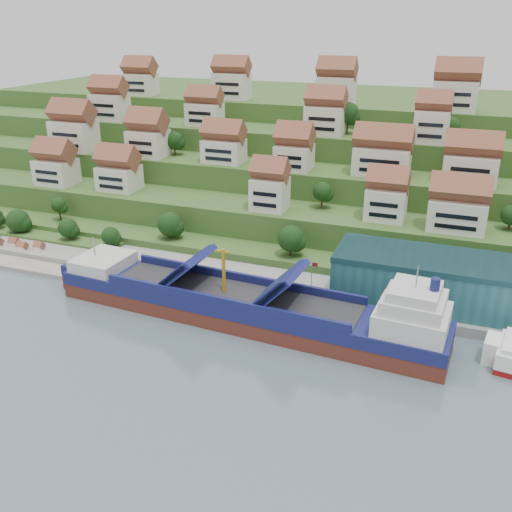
% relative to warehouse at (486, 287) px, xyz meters
% --- Properties ---
extents(ground, '(300.00, 300.00, 0.00)m').
position_rel_warehouse_xyz_m(ground, '(-52.00, -17.00, -7.20)').
color(ground, slate).
rests_on(ground, ground).
extents(quay, '(180.00, 14.00, 2.20)m').
position_rel_warehouse_xyz_m(quay, '(-32.00, -2.00, -6.10)').
color(quay, gray).
rests_on(quay, ground).
extents(pebble_beach, '(45.00, 20.00, 1.00)m').
position_rel_warehouse_xyz_m(pebble_beach, '(-110.00, -5.00, -6.70)').
color(pebble_beach, gray).
rests_on(pebble_beach, ground).
extents(hillside, '(260.00, 128.00, 31.00)m').
position_rel_warehouse_xyz_m(hillside, '(-52.00, 86.55, 3.46)').
color(hillside, '#2D4C1E').
rests_on(hillside, ground).
extents(hillside_village, '(158.28, 60.40, 28.74)m').
position_rel_warehouse_xyz_m(hillside_village, '(-50.93, 44.51, 17.37)').
color(hillside_village, silver).
rests_on(hillside_village, ground).
extents(hillside_trees, '(144.31, 62.54, 31.39)m').
position_rel_warehouse_xyz_m(hillside_trees, '(-64.07, 26.31, 8.80)').
color(hillside_trees, '#183B13').
rests_on(hillside_trees, ground).
extents(warehouse, '(60.00, 15.00, 10.00)m').
position_rel_warehouse_xyz_m(warehouse, '(0.00, 0.00, 0.00)').
color(warehouse, '#27636B').
rests_on(warehouse, quay).
extents(flagpole, '(1.28, 0.16, 8.00)m').
position_rel_warehouse_xyz_m(flagpole, '(-33.89, -7.00, -0.32)').
color(flagpole, gray).
rests_on(flagpole, quay).
extents(beach_huts, '(14.40, 3.70, 2.20)m').
position_rel_warehouse_xyz_m(beach_huts, '(-112.00, -6.25, -5.10)').
color(beach_huts, white).
rests_on(beach_huts, pebble_beach).
extents(cargo_ship, '(81.07, 17.26, 17.88)m').
position_rel_warehouse_xyz_m(cargo_ship, '(-42.91, -17.92, -3.82)').
color(cargo_ship, '#58241A').
rests_on(cargo_ship, ground).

